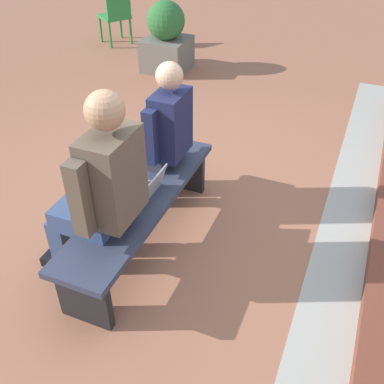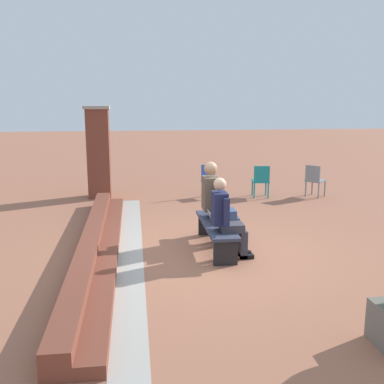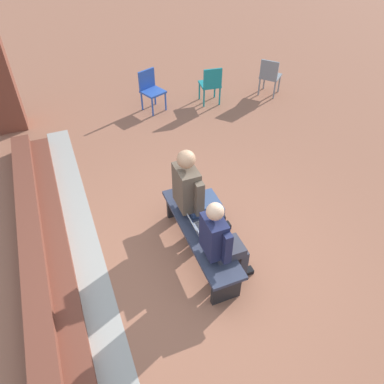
{
  "view_description": "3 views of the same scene",
  "coord_description": "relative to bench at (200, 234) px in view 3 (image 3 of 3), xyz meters",
  "views": [
    {
      "loc": [
        2.49,
        1.16,
        2.45
      ],
      "look_at": [
        0.38,
        0.29,
        0.74
      ],
      "focal_mm": 42.0,
      "sensor_mm": 36.0,
      "label": 1
    },
    {
      "loc": [
        -6.98,
        1.16,
        2.5
      ],
      "look_at": [
        0.22,
        0.23,
        0.99
      ],
      "focal_mm": 42.0,
      "sensor_mm": 36.0,
      "label": 2
    },
    {
      "loc": [
        -2.83,
        1.16,
        4.0
      ],
      "look_at": [
        0.32,
        -0.11,
        1.03
      ],
      "focal_mm": 35.0,
      "sensor_mm": 36.0,
      "label": 3
    }
  ],
  "objects": [
    {
      "name": "person_student",
      "position": [
        -0.47,
        -0.07,
        0.35
      ],
      "size": [
        0.52,
        0.66,
        1.31
      ],
      "color": "#383842",
      "rests_on": "ground"
    },
    {
      "name": "plastic_chair_by_pillar",
      "position": [
        3.85,
        -1.88,
        0.13
      ],
      "size": [
        0.47,
        0.47,
        0.84
      ],
      "color": "teal",
      "rests_on": "ground"
    },
    {
      "name": "bench",
      "position": [
        0.0,
        0.0,
        0.0
      ],
      "size": [
        1.8,
        0.44,
        0.45
      ],
      "color": "#33384C",
      "rests_on": "ground"
    },
    {
      "name": "brick_steps",
      "position": [
        0.0,
        2.0,
        -0.23
      ],
      "size": [
        7.01,
        0.6,
        0.3
      ],
      "color": "brown",
      "rests_on": "ground"
    },
    {
      "name": "person_adult",
      "position": [
        0.37,
        -0.07,
        0.4
      ],
      "size": [
        0.6,
        0.76,
        1.44
      ],
      "color": "#384C75",
      "rests_on": "ground"
    },
    {
      "name": "plastic_chair_foreground",
      "position": [
        3.74,
        -3.27,
        0.13
      ],
      "size": [
        0.59,
        0.59,
        0.84
      ],
      "color": "gray",
      "rests_on": "ground"
    },
    {
      "name": "concrete_strip",
      "position": [
        0.0,
        1.45,
        -0.35
      ],
      "size": [
        7.81,
        0.4,
        0.01
      ],
      "primitive_type": "cube",
      "color": "#A8A399",
      "rests_on": "ground"
    },
    {
      "name": "plastic_chair_far_right",
      "position": [
        4.11,
        -0.6,
        0.13
      ],
      "size": [
        0.55,
        0.55,
        0.84
      ],
      "color": "#2D56B7",
      "rests_on": "ground"
    },
    {
      "name": "ground_plane",
      "position": [
        -0.22,
        0.19,
        -0.35
      ],
      "size": [
        60.0,
        60.0,
        0.0
      ],
      "primitive_type": "plane",
      "color": "#9E6047"
    },
    {
      "name": "laptop",
      "position": [
        -0.03,
        0.01,
        0.15
      ],
      "size": [
        0.32,
        0.29,
        0.21
      ],
      "color": "#9EA0A5",
      "rests_on": "bench"
    }
  ]
}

